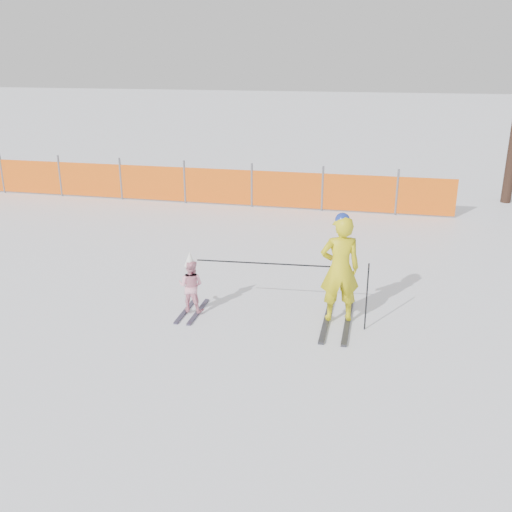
{
  "coord_description": "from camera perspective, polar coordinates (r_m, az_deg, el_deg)",
  "views": [
    {
      "loc": [
        1.93,
        -8.1,
        4.14
      ],
      "look_at": [
        0.0,
        0.5,
        1.0
      ],
      "focal_mm": 40.0,
      "sensor_mm": 36.0,
      "label": 1
    }
  ],
  "objects": [
    {
      "name": "ground",
      "position": [
        9.3,
        -0.68,
        -6.83
      ],
      "size": [
        120.0,
        120.0,
        0.0
      ],
      "primitive_type": "plane",
      "color": "white",
      "rests_on": "ground"
    },
    {
      "name": "adult",
      "position": [
        9.13,
        8.38,
        -1.3
      ],
      "size": [
        0.73,
        1.73,
        1.84
      ],
      "color": "black",
      "rests_on": "ground"
    },
    {
      "name": "child",
      "position": [
        9.58,
        -6.53,
        -2.91
      ],
      "size": [
        0.46,
        1.03,
        1.08
      ],
      "color": "black",
      "rests_on": "ground"
    },
    {
      "name": "ski_poles",
      "position": [
        9.11,
        4.18,
        -1.85
      ],
      "size": [
        2.78,
        0.21,
        1.12
      ],
      "color": "black",
      "rests_on": "ground"
    },
    {
      "name": "safety_fence",
      "position": [
        17.27,
        -11.22,
        7.25
      ],
      "size": [
        17.57,
        0.06,
        1.25
      ],
      "color": "#595960",
      "rests_on": "ground"
    }
  ]
}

